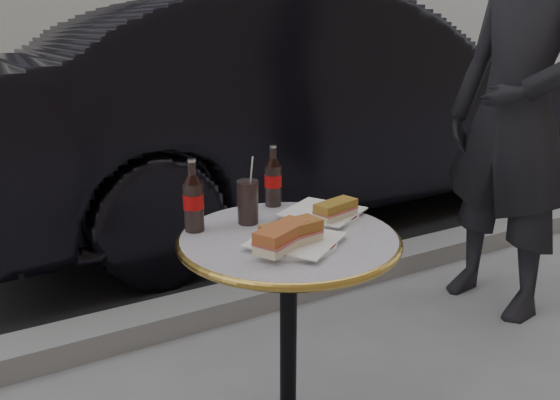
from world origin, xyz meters
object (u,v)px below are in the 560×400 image
cola_bottle_left (193,195)px  parked_car (308,107)px  plate_left (295,242)px  cola_bottle_right (273,175)px  bistro_table (288,350)px  cola_glass (248,202)px  pedestrian (517,117)px  plate_right (322,214)px

cola_bottle_left → parked_car: size_ratio=0.05×
plate_left → cola_bottle_right: size_ratio=1.12×
bistro_table → cola_glass: cola_glass is taller
cola_bottle_left → cola_bottle_right: 0.32m
bistro_table → plate_left: size_ratio=3.28×
cola_bottle_right → parked_car: size_ratio=0.04×
bistro_table → pedestrian: bearing=14.7°
cola_bottle_left → parked_car: 2.49m
plate_right → cola_bottle_right: 0.21m
plate_right → pedestrian: pedestrian is taller
cola_glass → pedestrian: 1.45m
plate_left → cola_bottle_left: bearing=129.7°
parked_car → pedestrian: 1.72m
cola_bottle_right → pedestrian: size_ratio=0.11×
bistro_table → cola_glass: 0.46m
parked_car → plate_left: bearing=144.8°
plate_left → pedestrian: size_ratio=0.12×
plate_left → cola_bottle_left: (-0.19, 0.23, 0.10)m
plate_left → plate_right: 0.25m
bistro_table → plate_right: size_ratio=3.31×
cola_bottle_left → cola_glass: (0.16, -0.02, -0.04)m
cola_glass → parked_car: (1.42, 1.94, -0.05)m
bistro_table → cola_bottle_right: size_ratio=3.68×
plate_left → bistro_table: bearing=73.2°
pedestrian → bistro_table: bearing=-81.8°
plate_right → bistro_table: bearing=-152.6°
cola_bottle_right → plate_left: bearing=-108.9°
cola_glass → pedestrian: (1.43, 0.22, 0.11)m
cola_bottle_right → cola_glass: size_ratio=1.54×
parked_car → pedestrian: size_ratio=2.53×
bistro_table → cola_bottle_left: bearing=142.9°
plate_left → cola_glass: bearing=99.0°
cola_bottle_right → bistro_table: bearing=-109.4°
cola_bottle_left → bistro_table: bearing=-37.1°
bistro_table → parked_car: size_ratio=0.16×
parked_car → cola_glass: bearing=141.3°
cola_bottle_left → parked_car: bearing=50.5°
plate_right → parked_car: size_ratio=0.05×
plate_left → parked_car: (1.39, 2.15, 0.01)m
plate_right → parked_car: (1.20, 1.99, 0.01)m
plate_left → cola_bottle_right: 0.36m
parked_car → pedestrian: bearing=177.9°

